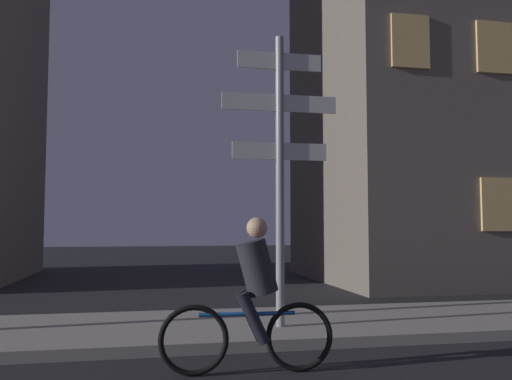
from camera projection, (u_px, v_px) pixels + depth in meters
The scene contains 3 objects.
sidewalk_kerb at pixel (282, 325), 7.71m from camera, with size 40.00×2.55×0.14m, color gray.
signpost at pixel (280, 154), 7.43m from camera, with size 1.66×0.12×4.07m.
cyclist at pixel (252, 300), 5.49m from camera, with size 1.82×0.34×1.61m.
Camera 1 is at (-1.90, -0.37, 1.52)m, focal length 37.17 mm.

